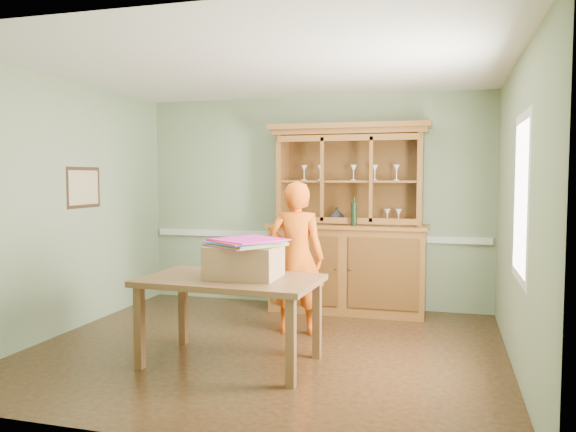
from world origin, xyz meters
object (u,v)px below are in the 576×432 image
(china_hutch, at_px, (348,246))
(cardboard_box, at_px, (244,261))
(person, at_px, (296,258))
(dining_table, at_px, (230,288))

(china_hutch, height_order, cardboard_box, china_hutch)
(china_hutch, distance_m, person, 1.18)
(dining_table, relative_size, cardboard_box, 2.59)
(dining_table, bearing_deg, cardboard_box, 24.33)
(china_hutch, xyz_separation_m, cardboard_box, (-0.56, -2.19, 0.11))
(china_hutch, bearing_deg, dining_table, -106.73)
(dining_table, xyz_separation_m, person, (0.31, 1.11, 0.13))
(person, bearing_deg, cardboard_box, 74.53)
(china_hutch, relative_size, dining_table, 1.45)
(cardboard_box, bearing_deg, dining_table, -158.40)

